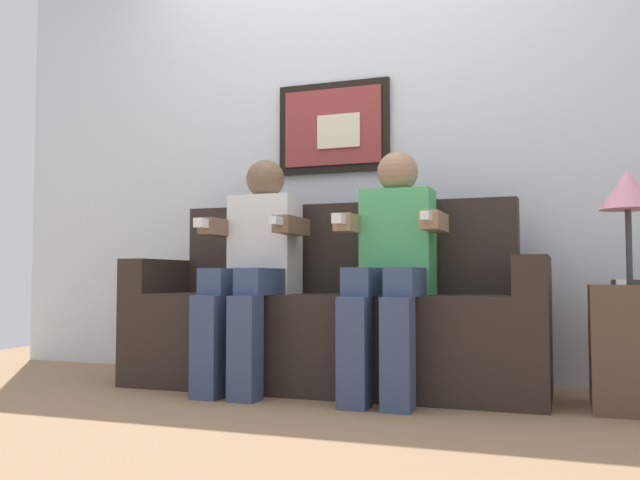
% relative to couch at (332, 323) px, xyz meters
% --- Properties ---
extents(ground_plane, '(5.71, 5.71, 0.00)m').
position_rel_couch_xyz_m(ground_plane, '(0.00, -0.33, -0.31)').
color(ground_plane, '#8C6B4C').
extents(back_wall_assembly, '(4.39, 0.10, 2.60)m').
position_rel_couch_xyz_m(back_wall_assembly, '(-0.00, 0.44, 0.99)').
color(back_wall_assembly, silver).
rests_on(back_wall_assembly, ground_plane).
extents(couch, '(1.99, 0.58, 0.90)m').
position_rel_couch_xyz_m(couch, '(0.00, 0.00, 0.00)').
color(couch, '#2D231E').
rests_on(couch, ground_plane).
extents(person_on_left, '(0.46, 0.56, 1.11)m').
position_rel_couch_xyz_m(person_on_left, '(-0.33, -0.17, 0.29)').
color(person_on_left, white).
rests_on(person_on_left, ground_plane).
extents(person_on_right, '(0.46, 0.56, 1.11)m').
position_rel_couch_xyz_m(person_on_right, '(0.33, -0.17, 0.29)').
color(person_on_right, '#4CB266').
rests_on(person_on_right, ground_plane).
extents(table_lamp, '(0.22, 0.22, 0.46)m').
position_rel_couch_xyz_m(table_lamp, '(1.30, -0.14, 0.55)').
color(table_lamp, '#333338').
rests_on(table_lamp, side_table_right).
extents(spare_remote_on_table, '(0.04, 0.13, 0.02)m').
position_rel_couch_xyz_m(spare_remote_on_table, '(1.26, -0.16, 0.20)').
color(spare_remote_on_table, white).
rests_on(spare_remote_on_table, side_table_right).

